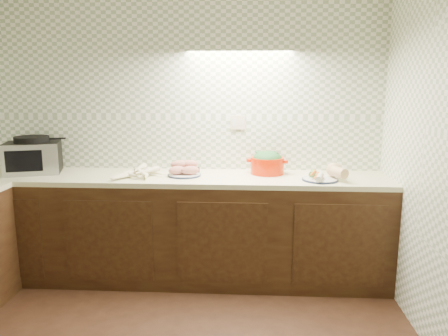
# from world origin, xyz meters

# --- Properties ---
(room) EXTENTS (3.60, 3.60, 2.60)m
(room) POSITION_xyz_m (0.00, 0.00, 1.63)
(room) COLOR black
(room) RESTS_ON ground
(counter) EXTENTS (3.60, 3.60, 0.90)m
(counter) POSITION_xyz_m (-0.68, 0.68, 0.45)
(counter) COLOR black
(counter) RESTS_ON ground
(toaster_oven) EXTENTS (0.52, 0.46, 0.31)m
(toaster_oven) POSITION_xyz_m (-1.20, 1.56, 1.05)
(toaster_oven) COLOR black
(toaster_oven) RESTS_ON counter
(parsnip_pile) EXTENTS (0.48, 0.37, 0.07)m
(parsnip_pile) POSITION_xyz_m (-0.30, 1.41, 0.93)
(parsnip_pile) COLOR #F4E7C2
(parsnip_pile) RESTS_ON counter
(sweet_potato_plate) EXTENTS (0.28, 0.28, 0.13)m
(sweet_potato_plate) POSITION_xyz_m (0.11, 1.51, 0.95)
(sweet_potato_plate) COLOR #161F3B
(sweet_potato_plate) RESTS_ON counter
(onion_bowl) EXTENTS (0.13, 0.13, 0.10)m
(onion_bowl) POSITION_xyz_m (0.16, 1.62, 0.94)
(onion_bowl) COLOR black
(onion_bowl) RESTS_ON counter
(dutch_oven) EXTENTS (0.35, 0.32, 0.20)m
(dutch_oven) POSITION_xyz_m (0.81, 1.63, 1.00)
(dutch_oven) COLOR red
(dutch_oven) RESTS_ON counter
(veg_plate) EXTENTS (0.36, 0.36, 0.13)m
(veg_plate) POSITION_xyz_m (1.27, 1.43, 0.95)
(veg_plate) COLOR #161F3B
(veg_plate) RESTS_ON counter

